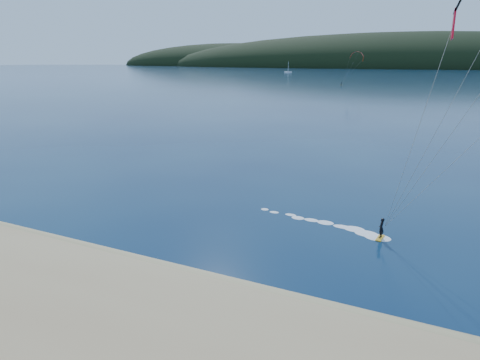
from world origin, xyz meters
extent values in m
plane|color=#081B3D|center=(0.00, 0.00, 0.00)|extent=(1800.00, 1800.00, 0.00)
cube|color=#908054|center=(0.00, 4.50, 0.05)|extent=(220.00, 2.50, 0.10)
ellipsoid|color=black|center=(-50.00, 720.00, 0.00)|extent=(840.00, 280.00, 110.00)
ellipsoid|color=black|center=(-380.00, 780.00, 0.00)|extent=(520.00, 220.00, 90.00)
cube|color=gold|center=(10.64, 15.68, 0.05)|extent=(0.56, 1.31, 0.07)
imported|color=black|center=(10.64, 15.68, 0.85)|extent=(0.44, 0.61, 1.56)
cylinder|color=gray|center=(13.81, 12.52, 7.89)|extent=(0.02, 0.02, 15.80)
cube|color=gold|center=(-30.90, 205.68, 0.04)|extent=(1.14, 1.16, 0.07)
imported|color=black|center=(-30.90, 205.68, 0.83)|extent=(0.93, 0.93, 1.52)
cylinder|color=gray|center=(-27.07, 203.70, 7.24)|extent=(0.02, 0.02, 14.62)
cube|color=white|center=(-123.14, 394.30, 0.47)|extent=(7.85, 4.55, 1.31)
cylinder|color=white|center=(-123.14, 394.30, 5.60)|extent=(0.19, 0.19, 10.26)
cube|color=white|center=(-123.09, 395.61, 5.60)|extent=(0.78, 2.33, 7.46)
cube|color=white|center=(-123.09, 392.81, 3.73)|extent=(0.61, 1.80, 4.66)
camera|label=1|loc=(12.93, -14.24, 12.94)|focal=30.48mm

